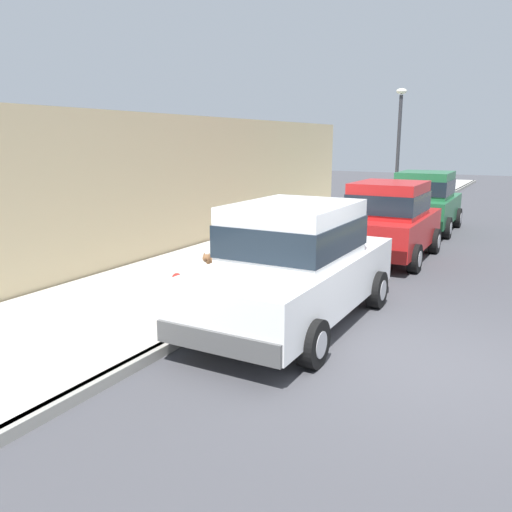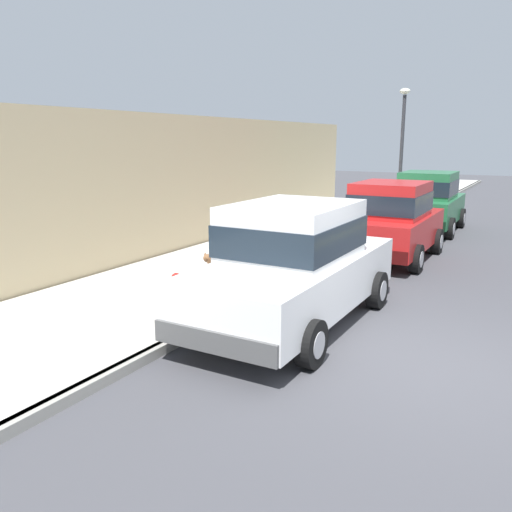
{
  "view_description": "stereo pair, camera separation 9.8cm",
  "coord_description": "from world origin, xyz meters",
  "px_view_note": "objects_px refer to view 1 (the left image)",
  "views": [
    {
      "loc": [
        1.13,
        -6.56,
        2.85
      ],
      "look_at": [
        -3.21,
        1.25,
        0.85
      ],
      "focal_mm": 36.59,
      "sensor_mm": 36.0,
      "label": 1
    },
    {
      "loc": [
        1.22,
        -6.51,
        2.85
      ],
      "look_at": [
        -3.21,
        1.25,
        0.85
      ],
      "focal_mm": 36.59,
      "sensor_mm": 36.0,
      "label": 2
    }
  ],
  "objects_px": {
    "car_white_sedan": "(295,263)",
    "car_green_hatchback": "(425,200)",
    "fire_hydrant": "(178,298)",
    "dog_brown": "(210,260)",
    "street_lamp": "(399,138)",
    "car_red_hatchback": "(390,220)"
  },
  "relations": [
    {
      "from": "car_red_hatchback",
      "to": "car_green_hatchback",
      "type": "height_order",
      "value": "same"
    },
    {
      "from": "car_white_sedan",
      "to": "fire_hydrant",
      "type": "relative_size",
      "value": 6.35
    },
    {
      "from": "car_green_hatchback",
      "to": "fire_hydrant",
      "type": "bearing_deg",
      "value": -97.77
    },
    {
      "from": "fire_hydrant",
      "to": "street_lamp",
      "type": "height_order",
      "value": "street_lamp"
    },
    {
      "from": "car_white_sedan",
      "to": "car_green_hatchback",
      "type": "height_order",
      "value": "car_white_sedan"
    },
    {
      "from": "fire_hydrant",
      "to": "street_lamp",
      "type": "relative_size",
      "value": 0.16
    },
    {
      "from": "car_white_sedan",
      "to": "car_green_hatchback",
      "type": "distance_m",
      "value": 9.76
    },
    {
      "from": "dog_brown",
      "to": "fire_hydrant",
      "type": "distance_m",
      "value": 2.81
    },
    {
      "from": "car_green_hatchback",
      "to": "dog_brown",
      "type": "relative_size",
      "value": 5.2
    },
    {
      "from": "dog_brown",
      "to": "car_red_hatchback",
      "type": "bearing_deg",
      "value": 53.87
    },
    {
      "from": "car_white_sedan",
      "to": "fire_hydrant",
      "type": "distance_m",
      "value": 1.89
    },
    {
      "from": "dog_brown",
      "to": "street_lamp",
      "type": "xyz_separation_m",
      "value": [
        1.23,
        9.98,
        2.48
      ]
    },
    {
      "from": "car_red_hatchback",
      "to": "car_white_sedan",
      "type": "bearing_deg",
      "value": -90.75
    },
    {
      "from": "car_white_sedan",
      "to": "street_lamp",
      "type": "distance_m",
      "value": 11.76
    },
    {
      "from": "car_green_hatchback",
      "to": "fire_hydrant",
      "type": "xyz_separation_m",
      "value": [
        -1.47,
        -10.79,
        -0.5
      ]
    },
    {
      "from": "car_green_hatchback",
      "to": "street_lamp",
      "type": "relative_size",
      "value": 0.87
    },
    {
      "from": "car_green_hatchback",
      "to": "car_red_hatchback",
      "type": "bearing_deg",
      "value": -88.78
    },
    {
      "from": "car_white_sedan",
      "to": "car_red_hatchback",
      "type": "xyz_separation_m",
      "value": [
        0.07,
        5.24,
        -0.01
      ]
    },
    {
      "from": "fire_hydrant",
      "to": "car_green_hatchback",
      "type": "bearing_deg",
      "value": 82.23
    },
    {
      "from": "car_green_hatchback",
      "to": "dog_brown",
      "type": "height_order",
      "value": "car_green_hatchback"
    },
    {
      "from": "car_green_hatchback",
      "to": "street_lamp",
      "type": "xyz_separation_m",
      "value": [
        -1.37,
        1.75,
        1.93
      ]
    },
    {
      "from": "car_white_sedan",
      "to": "car_red_hatchback",
      "type": "height_order",
      "value": "car_white_sedan"
    }
  ]
}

